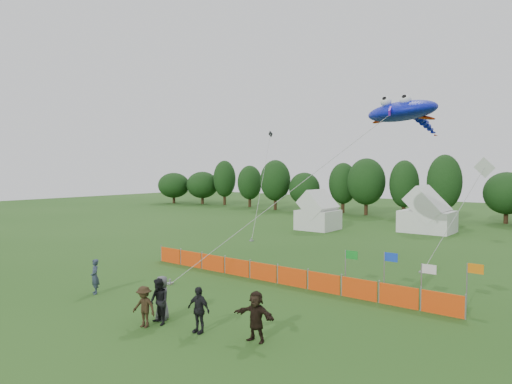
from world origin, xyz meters
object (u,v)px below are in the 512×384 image
Objects in this scene: spectator_b at (159,302)px; stingray_kite at (404,112)px; spectator_d at (198,310)px; spectator_f at (256,316)px; spectator_c at (144,307)px; spectator_e at (162,298)px; spectator_a at (95,277)px; tent_left at (318,214)px; tent_right at (427,214)px; barrier_fence at (277,274)px.

stingray_kite is (3.06, 19.19, 9.40)m from spectator_b.
spectator_f is (2.35, 0.69, 0.04)m from spectator_d.
spectator_c is (-0.22, -0.59, -0.11)m from spectator_b.
stingray_kite is (3.45, 18.69, 9.41)m from spectator_e.
spectator_a is 22.54m from stingray_kite.
spectator_d is (11.81, -29.16, -0.78)m from tent_left.
spectator_f reaches higher than spectator_a.
spectator_d is at bearing -86.46° from tent_right.
spectator_d is at bearing 12.00° from spectator_c.
spectator_e reaches higher than spectator_d.
tent_right is 2.64× the size of spectator_b.
tent_left is 2.25× the size of spectator_c.
spectator_b is 2.00m from spectator_d.
spectator_e is at bearing 141.56° from spectator_b.
spectator_f is at bearing 8.44° from spectator_c.
barrier_fence is 14.84m from stingray_kite.
tent_left reaches higher than barrier_fence.
stingray_kite is at bearing -38.69° from tent_left.
spectator_f is at bearing -63.57° from tent_left.
spectator_a is (-6.07, -33.72, -0.90)m from tent_right.
spectator_b is 1.01× the size of spectator_e.
spectator_e is at bearing 16.78° from spectator_a.
spectator_c is at bearing -96.45° from spectator_b.
spectator_a is (-6.12, -7.60, 0.40)m from barrier_fence.
tent_left is 31.47m from spectator_d.
barrier_fence is 9.16m from spectator_c.
spectator_b is at bearing -170.58° from spectator_f.
tent_left is at bearing 141.31° from stingray_kite.
barrier_fence is at bearing 77.98° from spectator_c.
spectator_b reaches higher than spectator_f.
spectator_d is (2.19, 0.95, 0.07)m from spectator_c.
spectator_c is 0.92× the size of spectator_d.
spectator_e is (-0.23, -34.19, -0.86)m from tent_right.
tent_left reaches higher than spectator_d.
spectator_d is at bearing -93.33° from stingray_kite.
spectator_b is at bearing -71.57° from tent_left.
spectator_d is at bearing -75.76° from barrier_fence.
spectator_d is at bearing -167.88° from spectator_f.
spectator_d reaches higher than spectator_c.
tent_left is 31.81m from spectator_f.
tent_right is (9.69, 5.16, 0.10)m from tent_left.
spectator_d is (1.97, 0.36, -0.04)m from spectator_b.
spectator_d is at bearing 24.35° from spectator_b.
tent_left reaches higher than spectator_c.
spectator_f is (14.15, -28.48, -0.75)m from tent_left.
tent_right reaches higher than tent_left.
tent_left is 2.02× the size of spectator_e.
tent_left is 28.79m from spectator_a.
tent_right is 33.94m from spectator_f.
spectator_a is 0.94× the size of spectator_f.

